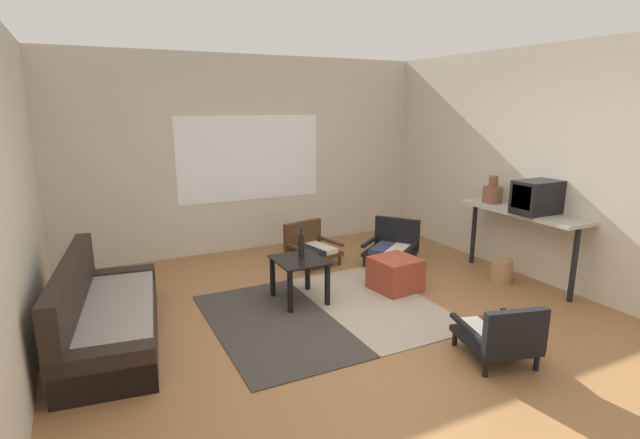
% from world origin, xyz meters
% --- Properties ---
extents(ground_plane, '(7.80, 7.80, 0.00)m').
position_xyz_m(ground_plane, '(0.00, 0.00, 0.00)').
color(ground_plane, olive).
extents(far_wall_with_window, '(5.60, 0.13, 2.70)m').
position_xyz_m(far_wall_with_window, '(0.00, 3.06, 1.35)').
color(far_wall_with_window, beige).
rests_on(far_wall_with_window, ground).
extents(side_wall_right, '(0.12, 6.60, 2.70)m').
position_xyz_m(side_wall_right, '(2.66, 0.30, 1.35)').
color(side_wall_right, beige).
rests_on(side_wall_right, ground).
extents(area_rug, '(2.24, 1.99, 0.01)m').
position_xyz_m(area_rug, '(-0.08, 0.52, 0.01)').
color(area_rug, '#38332D').
rests_on(area_rug, ground).
extents(couch, '(0.99, 2.05, 0.75)m').
position_xyz_m(couch, '(-2.09, 0.86, 0.23)').
color(couch, black).
rests_on(couch, ground).
extents(coffee_table, '(0.50, 0.56, 0.47)m').
position_xyz_m(coffee_table, '(-0.20, 0.90, 0.36)').
color(coffee_table, black).
rests_on(coffee_table, ground).
extents(armchair_by_window, '(0.68, 0.66, 0.53)m').
position_xyz_m(armchair_by_window, '(0.45, 1.99, 0.24)').
color(armchair_by_window, '#472D19').
rests_on(armchair_by_window, ground).
extents(armchair_striped_foreground, '(0.66, 0.70, 0.53)m').
position_xyz_m(armchair_striped_foreground, '(0.74, -0.95, 0.24)').
color(armchair_striped_foreground, black).
rests_on(armchair_striped_foreground, ground).
extents(armchair_corner, '(0.80, 0.81, 0.58)m').
position_xyz_m(armchair_corner, '(1.40, 1.48, 0.26)').
color(armchair_corner, black).
rests_on(armchair_corner, ground).
extents(ottoman_orange, '(0.53, 0.53, 0.37)m').
position_xyz_m(ottoman_orange, '(0.90, 0.71, 0.19)').
color(ottoman_orange, '#993D28').
rests_on(ottoman_orange, ground).
extents(console_shelf, '(0.47, 1.57, 0.86)m').
position_xyz_m(console_shelf, '(2.37, 0.33, 0.77)').
color(console_shelf, '#B2AD9E').
rests_on(console_shelf, ground).
extents(crt_television, '(0.54, 0.33, 0.37)m').
position_xyz_m(crt_television, '(2.36, 0.13, 1.04)').
color(crt_television, black).
rests_on(crt_television, console_shelf).
extents(clay_vase, '(0.24, 0.24, 0.33)m').
position_xyz_m(clay_vase, '(2.37, 0.79, 0.98)').
color(clay_vase, brown).
rests_on(clay_vase, console_shelf).
extents(glass_bottle, '(0.06, 0.06, 0.30)m').
position_xyz_m(glass_bottle, '(-0.13, 0.99, 0.60)').
color(glass_bottle, black).
rests_on(glass_bottle, coffee_table).
extents(wicker_basket, '(0.25, 0.25, 0.28)m').
position_xyz_m(wicker_basket, '(2.15, 0.36, 0.14)').
color(wicker_basket, '#9E7A4C').
rests_on(wicker_basket, ground).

